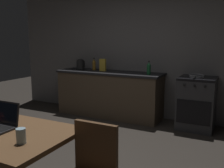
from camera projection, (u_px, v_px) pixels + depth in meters
name	position (u px, v px, depth m)	size (l,w,h in m)	color
ground_plane	(68.00, 165.00, 3.22)	(12.00, 12.00, 0.00)	#2D2823
back_wall	(155.00, 47.00, 5.00)	(6.40, 0.10, 2.76)	slate
kitchen_counter	(109.00, 94.00, 5.21)	(2.16, 0.64, 0.90)	#4C3D2D
stove_oven	(197.00, 103.00, 4.46)	(0.60, 0.62, 0.90)	#2D2D30
dining_table	(1.00, 138.00, 2.27)	(1.28, 0.84, 0.75)	brown
electric_kettle	(80.00, 65.00, 5.42)	(0.19, 0.17, 0.22)	black
bottle	(149.00, 68.00, 4.70)	(0.07, 0.07, 0.25)	#19592D
frying_pan	(196.00, 76.00, 4.36)	(0.25, 0.42, 0.05)	gray
drinking_glass	(21.00, 136.00, 1.97)	(0.07, 0.07, 0.12)	#99B7C6
cereal_box	(103.00, 65.00, 5.20)	(0.13, 0.05, 0.24)	gold
bottle_b	(94.00, 64.00, 5.36)	(0.07, 0.07, 0.25)	#8C601E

